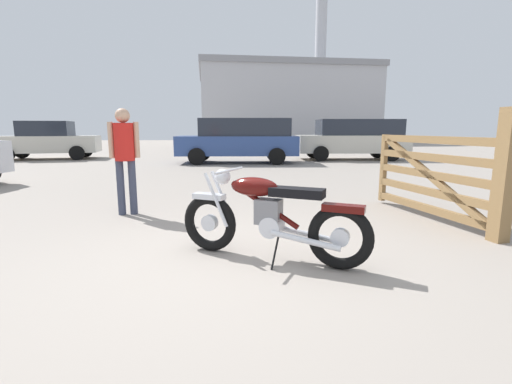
# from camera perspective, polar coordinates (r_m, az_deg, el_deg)

# --- Properties ---
(ground_plane) EXTENTS (80.00, 80.00, 0.00)m
(ground_plane) POSITION_cam_1_polar(r_m,az_deg,el_deg) (3.86, -3.49, -10.65)
(ground_plane) COLOR gray
(vintage_motorcycle) EXTENTS (1.91, 1.04, 0.94)m
(vintage_motorcycle) POSITION_cam_1_polar(r_m,az_deg,el_deg) (3.78, 2.02, -3.95)
(vintage_motorcycle) COLOR black
(vintage_motorcycle) RESTS_ON ground_plane
(timber_gate) EXTENTS (0.60, 2.52, 1.60)m
(timber_gate) POSITION_cam_1_polar(r_m,az_deg,el_deg) (5.86, 27.46, 2.41)
(timber_gate) COLOR olive
(timber_gate) RESTS_ON ground_plane
(bystander) EXTENTS (0.46, 0.30, 1.66)m
(bystander) POSITION_cam_1_polar(r_m,az_deg,el_deg) (6.05, -19.88, 6.14)
(bystander) COLOR #383D51
(bystander) RESTS_ON ground_plane
(pale_sedan_back) EXTENTS (4.79, 2.16, 1.74)m
(pale_sedan_back) POSITION_cam_1_polar(r_m,az_deg,el_deg) (14.55, -2.48, 8.28)
(pale_sedan_back) COLOR black
(pale_sedan_back) RESTS_ON ground_plane
(silver_sedan_mid) EXTENTS (4.43, 2.44, 1.67)m
(silver_sedan_mid) POSITION_cam_1_polar(r_m,az_deg,el_deg) (18.70, -29.83, 7.03)
(silver_sedan_mid) COLOR black
(silver_sedan_mid) RESTS_ON ground_plane
(blue_hatchback_right) EXTENTS (4.78, 2.14, 1.74)m
(blue_hatchback_right) POSITION_cam_1_polar(r_m,az_deg,el_deg) (16.65, 15.05, 8.16)
(blue_hatchback_right) COLOR black
(blue_hatchback_right) RESTS_ON ground_plane
(industrial_building) EXTENTS (16.87, 13.91, 15.17)m
(industrial_building) POSITION_cam_1_polar(r_m,az_deg,el_deg) (37.70, 3.97, 13.36)
(industrial_building) COLOR #B2B2B7
(industrial_building) RESTS_ON ground_plane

